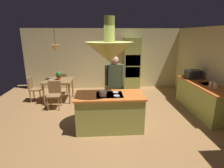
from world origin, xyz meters
TOP-DOWN VIEW (x-y plane):
  - ground at (0.00, 0.00)m, footprint 8.16×8.16m
  - wall_back at (0.00, 3.45)m, footprint 6.80×0.10m
  - wall_right at (3.25, 0.40)m, footprint 0.10×7.20m
  - kitchen_island at (0.00, -0.20)m, footprint 1.67×0.83m
  - counter_run_right at (2.84, 0.60)m, footprint 0.73×2.23m
  - oven_tower at (1.10, 3.04)m, footprint 0.66×0.62m
  - dining_table at (-1.70, 1.90)m, footprint 0.98×0.87m
  - person_at_island at (0.17, 0.49)m, footprint 0.53×0.23m
  - range_hood at (0.00, -0.20)m, footprint 1.10×1.10m
  - pendant_light_over_table at (-1.70, 1.90)m, footprint 0.32×0.32m
  - chair_facing_island at (-1.70, 1.24)m, footprint 0.40×0.40m
  - chair_by_back_wall at (-1.70, 2.56)m, footprint 0.40×0.40m
  - chair_at_corner at (-2.57, 1.90)m, footprint 0.40×0.40m
  - potted_plant_on_table at (-1.68, 1.96)m, footprint 0.20×0.20m
  - cup_on_table at (-1.92, 1.68)m, footprint 0.07×0.07m
  - canister_flour at (2.84, 0.05)m, footprint 0.11×0.11m
  - canister_sugar at (2.84, 0.23)m, footprint 0.14×0.14m
  - microwave_on_counter at (2.84, 1.26)m, footprint 0.46×0.36m
  - cooking_pot_on_cooktop at (-0.16, -0.33)m, footprint 0.18×0.18m

SIDE VIEW (x-z plane):
  - ground at x=0.00m, z-range 0.00..0.00m
  - kitchen_island at x=0.00m, z-range -0.01..0.92m
  - counter_run_right at x=2.84m, z-range 0.01..0.91m
  - chair_facing_island at x=-1.70m, z-range 0.07..0.94m
  - chair_by_back_wall at x=-1.70m, z-range 0.07..0.94m
  - chair_at_corner at x=-2.57m, z-range 0.07..0.94m
  - dining_table at x=-1.70m, z-range 0.27..1.03m
  - cup_on_table at x=-1.92m, z-range 0.76..0.85m
  - potted_plant_on_table at x=-1.68m, z-range 0.78..1.08m
  - cooking_pot_on_cooktop at x=-0.16m, z-range 0.92..1.04m
  - canister_sugar at x=2.84m, z-range 0.90..1.06m
  - canister_flour at x=2.84m, z-range 0.90..1.10m
  - person_at_island at x=0.17m, z-range 0.14..1.90m
  - microwave_on_counter at x=2.84m, z-range 0.90..1.18m
  - oven_tower at x=1.10m, z-range 0.00..2.19m
  - wall_back at x=0.00m, z-range 0.00..2.55m
  - wall_right at x=3.25m, z-range 0.00..2.55m
  - pendant_light_over_table at x=-1.70m, z-range 1.45..2.27m
  - range_hood at x=0.00m, z-range 1.45..2.45m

